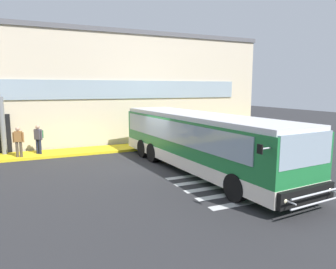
# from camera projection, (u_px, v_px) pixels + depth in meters

# --- Properties ---
(ground_plane) EXTENTS (80.00, 90.00, 0.02)m
(ground_plane) POSITION_uv_depth(u_px,v_px,m) (151.00, 166.00, 15.43)
(ground_plane) COLOR #2B2B2D
(ground_plane) RESTS_ON ground
(bay_paint_stripes) EXTENTS (4.40, 3.96, 0.01)m
(bay_paint_stripes) POSITION_uv_depth(u_px,v_px,m) (233.00, 185.00, 12.42)
(bay_paint_stripes) COLOR silver
(bay_paint_stripes) RESTS_ON ground
(terminal_building) EXTENTS (23.72, 13.80, 7.73)m
(terminal_building) POSITION_uv_depth(u_px,v_px,m) (93.00, 89.00, 25.09)
(terminal_building) COLOR beige
(terminal_building) RESTS_ON ground
(boarding_curb) EXTENTS (25.92, 2.00, 0.15)m
(boarding_curb) POSITION_uv_depth(u_px,v_px,m) (125.00, 148.00, 19.76)
(boarding_curb) COLOR yellow
(boarding_curb) RESTS_ON ground
(entry_support_column) EXTENTS (0.28, 0.28, 3.26)m
(entry_support_column) POSITION_uv_depth(u_px,v_px,m) (3.00, 126.00, 17.29)
(entry_support_column) COLOR slate
(entry_support_column) RESTS_ON boarding_curb
(bus_main_foreground) EXTENTS (3.52, 12.26, 2.70)m
(bus_main_foreground) POSITION_uv_depth(u_px,v_px,m) (199.00, 143.00, 14.39)
(bus_main_foreground) COLOR #1E7238
(bus_main_foreground) RESTS_ON ground
(passenger_near_column) EXTENTS (0.57, 0.32, 1.68)m
(passenger_near_column) POSITION_uv_depth(u_px,v_px,m) (18.00, 140.00, 16.63)
(passenger_near_column) COLOR #4C4233
(passenger_near_column) RESTS_ON boarding_curb
(passenger_by_doorway) EXTENTS (0.51, 0.51, 1.68)m
(passenger_by_doorway) POSITION_uv_depth(u_px,v_px,m) (39.00, 137.00, 17.48)
(passenger_by_doorway) COLOR #1E2338
(passenger_by_doorway) RESTS_ON boarding_curb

